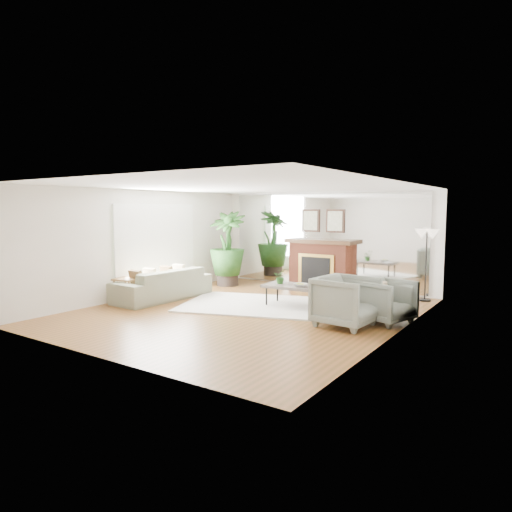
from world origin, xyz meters
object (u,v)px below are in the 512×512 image
Objects in this scene: fireplace at (319,263)px; armchair_back at (386,301)px; armchair_front at (346,301)px; potted_ficus at (227,246)px; floor_lamp at (427,240)px; sofa at (163,284)px; coffee_table at (293,287)px; side_table at (127,282)px.

fireplace reaches higher than armchair_back.
potted_ficus is at bearing 67.60° from armchair_front.
floor_lamp reaches higher than armchair_front.
sofa is 6.02m from floor_lamp.
armchair_front is (1.56, -0.86, 0.01)m from coffee_table.
floor_lamp is at bearing 15.25° from armchair_back.
potted_ficus reaches higher than side_table.
floor_lamp is at bearing -5.93° from armchair_front.
sofa is at bearing -148.08° from floor_lamp.
armchair_back is (4.94, 0.72, 0.05)m from sofa.
potted_ficus is (-2.80, 1.41, 0.64)m from coffee_table.
armchair_front is at bearing 93.05° from sofa.
floor_lamp is at bearing 45.89° from coffee_table.
armchair_front is at bearing 9.74° from side_table.
fireplace is at bearing 56.80° from side_table.
side_table is at bearing -123.20° from fireplace.
side_table is (-3.20, -1.67, 0.03)m from coffee_table.
potted_ficus is at bearing 82.61° from side_table.
sofa is 2.43m from potted_ficus.
armchair_front is (2.10, -3.23, -0.22)m from fireplace.
potted_ficus reaches higher than coffee_table.
sofa is 4.10× the size of side_table.
fireplace is 0.87× the size of sofa.
coffee_table is at bearing 102.02° from armchair_back.
fireplace is 2.80m from floor_lamp.
coffee_table is at bearing -77.01° from fireplace.
armchair_front is at bearing -27.45° from potted_ficus.
armchair_back is at bearing 100.52° from sofa.
coffee_table is at bearing -26.66° from potted_ficus.
sofa is at bearing -92.07° from potted_ficus.
fireplace is 2.49m from potted_ficus.
armchair_front is 1.69× the size of side_table.
armchair_front reaches higher than armchair_back.
floor_lamp is (0.10, 2.42, 0.98)m from armchair_back.
armchair_front reaches higher than coffee_table.
fireplace is 1.03× the size of potted_ficus.
armchair_back reaches higher than coffee_table.
armchair_front is at bearing -56.96° from fireplace.
side_table is (-4.75, -0.82, 0.02)m from armchair_front.
coffee_table is 3.20m from potted_ficus.
coffee_table is 3.61m from side_table.
armchair_front is (-0.50, -0.66, 0.05)m from armchair_back.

